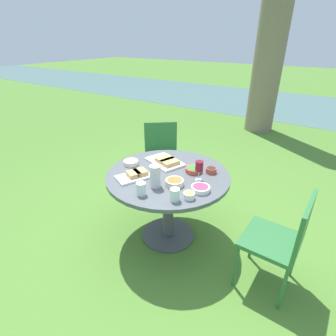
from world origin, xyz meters
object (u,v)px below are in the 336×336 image
dining_table (168,186)px  water_pitcher (155,176)px  wine_glass (199,167)px  chair_near_left (283,237)px  chair_near_right (161,151)px

dining_table → water_pitcher: 0.34m
dining_table → wine_glass: wine_glass is taller
chair_near_left → wine_glass: (-0.79, 0.08, 0.35)m
chair_near_left → chair_near_right: (-1.76, 0.86, 0.00)m
dining_table → wine_glass: bearing=9.7°
wine_glass → water_pitcher: bearing=-130.2°
chair_near_left → wine_glass: bearing=174.3°
water_pitcher → wine_glass: water_pitcher is taller
chair_near_right → wine_glass: 1.30m
water_pitcher → chair_near_right: bearing=123.2°
dining_table → water_pitcher: bearing=-81.0°
chair_near_left → wine_glass: size_ratio=4.76×
chair_near_left → water_pitcher: 1.12m
water_pitcher → wine_glass: (0.26, 0.31, 0.04)m
chair_near_right → water_pitcher: 1.34m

